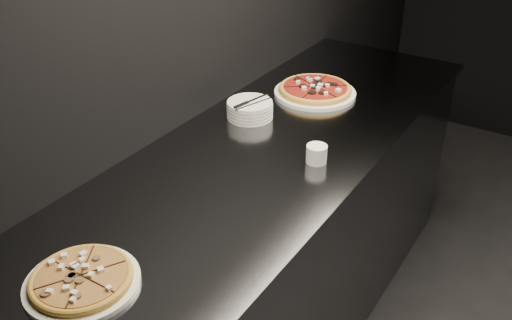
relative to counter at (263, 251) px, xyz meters
The scene contains 6 objects.
counter is the anchor object (origin of this frame).
pizza_mushroom 0.95m from the counter, 91.34° to the right, with size 0.29×0.29×0.03m.
pizza_tomato 0.71m from the counter, 97.59° to the left, with size 0.40×0.40×0.04m.
plate_stack 0.56m from the counter, 133.90° to the left, with size 0.18×0.18×0.07m.
cutlery 0.59m from the counter, 134.87° to the left, with size 0.10×0.18×0.01m.
ramekin 0.53m from the counter, ahead, with size 0.07×0.07×0.06m.
Camera 1 is at (-1.21, -1.49, 1.91)m, focal length 40.00 mm.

